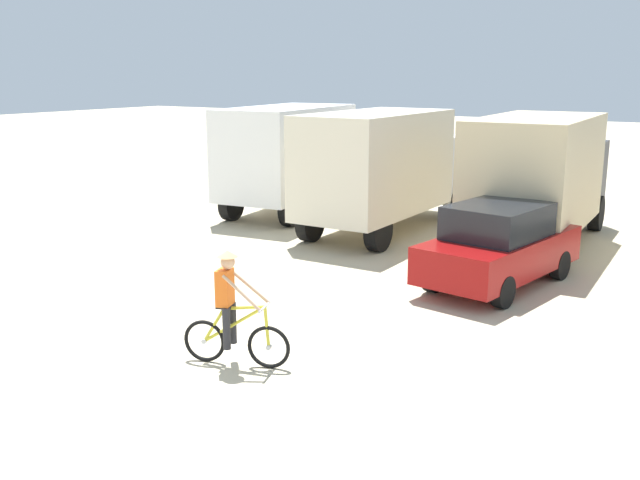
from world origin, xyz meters
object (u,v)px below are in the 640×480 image
(box_truck_cream_rv, at_px, (385,165))
(box_truck_tan_camper, at_px, (540,174))
(sedan_parked, at_px, (499,245))
(cyclist_orange_shirt, at_px, (232,312))
(box_truck_avon_van, at_px, (296,153))

(box_truck_cream_rv, relative_size, box_truck_tan_camper, 0.99)
(sedan_parked, bearing_deg, box_truck_tan_camper, 94.83)
(box_truck_cream_rv, relative_size, cyclist_orange_shirt, 3.71)
(cyclist_orange_shirt, bearing_deg, box_truck_avon_van, 119.62)
(box_truck_avon_van, bearing_deg, cyclist_orange_shirt, -60.38)
(box_truck_avon_van, height_order, cyclist_orange_shirt, box_truck_avon_van)
(box_truck_tan_camper, xyz_separation_m, sedan_parked, (0.34, -4.04, -0.99))
(box_truck_cream_rv, relative_size, sedan_parked, 1.53)
(box_truck_tan_camper, bearing_deg, sedan_parked, -85.17)
(box_truck_avon_van, height_order, sedan_parked, box_truck_avon_van)
(box_truck_avon_van, xyz_separation_m, sedan_parked, (8.34, -4.75, -0.99))
(box_truck_avon_van, bearing_deg, box_truck_tan_camper, -5.13)
(box_truck_avon_van, relative_size, box_truck_cream_rv, 1.03)
(box_truck_avon_van, distance_m, sedan_parked, 9.65)
(box_truck_cream_rv, xyz_separation_m, cyclist_orange_shirt, (2.47, -9.86, -1.03))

